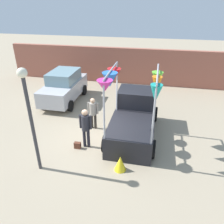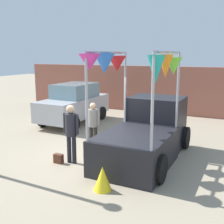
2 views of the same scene
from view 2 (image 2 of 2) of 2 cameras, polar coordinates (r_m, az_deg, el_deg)
ground_plane at (r=9.03m, az=-3.71°, el=-9.35°), size 60.00×60.00×0.00m
vendor_truck at (r=9.01m, az=7.03°, el=-3.38°), size 2.43×4.10×3.32m
parked_car at (r=13.50m, az=-7.72°, el=1.76°), size 1.88×4.00×1.88m
person_customer at (r=8.41m, az=-8.33°, el=-3.26°), size 0.53×0.34×1.78m
person_vendor at (r=9.77m, az=-3.85°, el=-1.81°), size 0.53×0.34×1.60m
handbag at (r=8.74m, az=-10.82°, el=-9.28°), size 0.28×0.16×0.28m
brick_boundary_wall at (r=15.83m, az=10.51°, el=4.41°), size 18.00×0.36×2.60m
folded_kite_bundle_sunflower at (r=6.93m, az=-1.93°, el=-13.35°), size 0.59×0.59×0.60m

